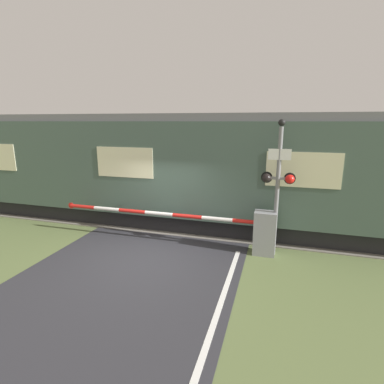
# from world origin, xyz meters

# --- Properties ---
(ground_plane) EXTENTS (80.00, 80.00, 0.00)m
(ground_plane) POSITION_xyz_m (0.00, 0.00, 0.00)
(ground_plane) COLOR #5B6B3D
(track_bed) EXTENTS (36.00, 3.20, 0.13)m
(track_bed) POSITION_xyz_m (0.00, 3.24, 0.02)
(track_bed) COLOR slate
(track_bed) RESTS_ON ground_plane
(train) EXTENTS (19.88, 3.16, 3.90)m
(train) POSITION_xyz_m (-1.48, 3.24, 1.99)
(train) COLOR black
(train) RESTS_ON ground_plane
(crossing_barrier) EXTENTS (6.73, 0.44, 1.24)m
(crossing_barrier) POSITION_xyz_m (2.47, 1.10, 0.68)
(crossing_barrier) COLOR gray
(crossing_barrier) RESTS_ON ground_plane
(signal_post) EXTENTS (0.90, 0.26, 3.72)m
(signal_post) POSITION_xyz_m (3.34, 1.14, 2.11)
(signal_post) COLOR gray
(signal_post) RESTS_ON ground_plane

